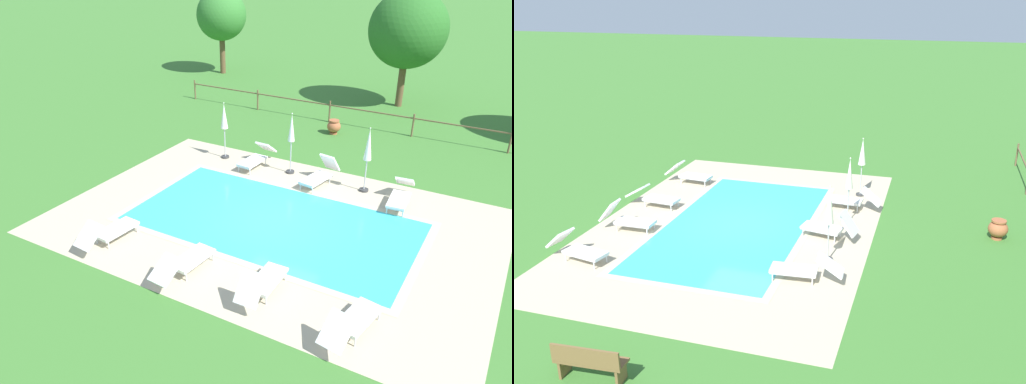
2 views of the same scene
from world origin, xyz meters
The scene contains 16 objects.
ground_plane centered at (0.00, 0.00, 0.00)m, with size 160.00×160.00×0.00m, color #3D752D.
pool_deck_paving centered at (0.00, 0.00, 0.00)m, with size 13.43×9.18×0.01m, color #BCAD8E.
swimming_pool_water centered at (0.00, 0.00, 0.01)m, with size 8.84×4.58×0.01m, color #38C6D1.
pool_coping_rim centered at (0.00, 0.00, 0.01)m, with size 9.32×5.06×0.01m.
sun_lounger_north_near_steps centered at (3.15, 3.11, 0.37)m, with size 0.76×2.06×0.82m.
sun_lounger_north_mid centered at (-0.75, -3.55, 0.36)m, with size 0.76×2.09×0.76m.
sun_lounger_north_far centered at (0.19, 3.22, 0.40)m, with size 0.93×1.91×1.01m.
sun_lounger_north_end centered at (1.47, -3.35, 0.39)m, with size 0.64×1.87×0.99m.
sun_lounger_south_near_corner centered at (-2.60, 3.51, 0.37)m, with size 0.73×2.03×0.85m.
sun_lounger_south_mid centered at (3.89, -3.59, 0.38)m, with size 0.93×2.04×0.88m.
sun_lounger_south_end centered at (-3.59, -3.43, 0.38)m, with size 0.76×2.01×0.87m.
patio_umbrella_closed_row_west centered at (1.78, 3.49, 1.59)m, with size 0.32×0.32×2.36m.
patio_umbrella_closed_row_mid_west centered at (-4.11, 3.60, 1.59)m, with size 0.32×0.32×2.31m.
patio_umbrella_closed_row_east centered at (-1.16, 3.58, 1.58)m, with size 0.32×0.32×2.37m.
wooden_bench_lawn_side centered at (8.51, -0.08, 0.47)m, with size 0.56×1.53×0.87m.
terracotta_urn_near_fence centered at (-1.34, 8.41, 0.36)m, with size 0.61×0.61×0.65m.
Camera 2 is at (16.47, 6.18, 7.53)m, focal length 39.07 mm.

